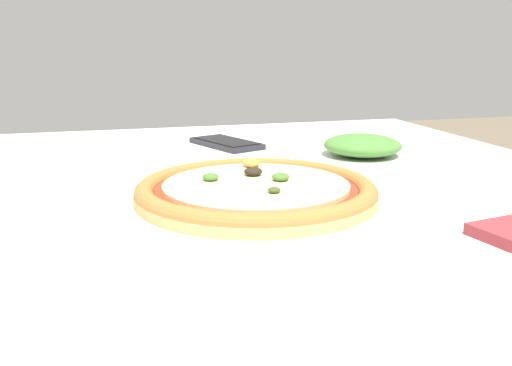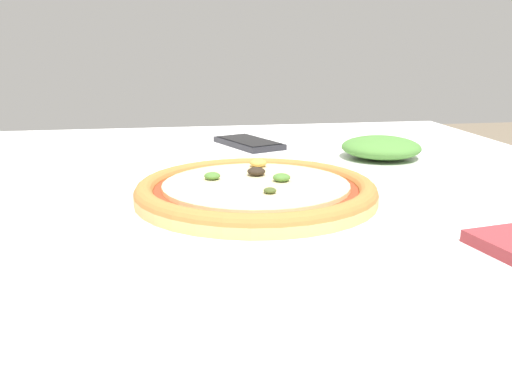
% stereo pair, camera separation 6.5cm
% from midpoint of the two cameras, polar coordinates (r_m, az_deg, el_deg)
% --- Properties ---
extents(dining_table, '(1.31, 1.10, 0.70)m').
position_cam_midpoint_polar(dining_table, '(0.76, -13.70, -6.55)').
color(dining_table, '#997047').
rests_on(dining_table, ground_plane).
extents(pizza_plate, '(0.31, 0.31, 0.04)m').
position_cam_midpoint_polar(pizza_plate, '(0.65, -2.85, -1.14)').
color(pizza_plate, white).
rests_on(pizza_plate, dining_table).
extents(cell_phone, '(0.12, 0.16, 0.01)m').
position_cam_midpoint_polar(cell_phone, '(1.04, -4.78, 3.98)').
color(cell_phone, '#232328').
rests_on(cell_phone, dining_table).
extents(side_plate, '(0.21, 0.21, 0.04)m').
position_cam_midpoint_polar(side_plate, '(0.91, 8.58, 3.12)').
color(side_plate, white).
rests_on(side_plate, dining_table).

